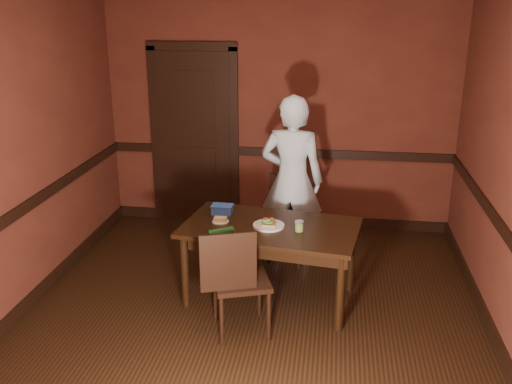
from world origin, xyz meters
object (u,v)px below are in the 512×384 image
(cheese_saucer, at_px, (220,220))
(sauce_jar, at_px, (299,226))
(chair_near, at_px, (241,279))
(sandwich_plate, at_px, (269,224))
(person, at_px, (292,180))
(food_tub, at_px, (222,209))
(chair_far, at_px, (291,221))
(dining_table, at_px, (270,262))

(cheese_saucer, bearing_deg, sauce_jar, -8.40)
(sauce_jar, distance_m, cheese_saucer, 0.72)
(chair_near, relative_size, sandwich_plate, 3.39)
(person, xyz_separation_m, sauce_jar, (0.14, -0.94, -0.11))
(sandwich_plate, height_order, food_tub, food_tub)
(person, distance_m, sauce_jar, 0.96)
(chair_near, height_order, food_tub, chair_near)
(person, height_order, sauce_jar, person)
(sauce_jar, relative_size, food_tub, 0.45)
(sandwich_plate, xyz_separation_m, sauce_jar, (0.27, -0.06, 0.03))
(sauce_jar, relative_size, cheese_saucer, 0.61)
(chair_far, xyz_separation_m, cheese_saucer, (-0.57, -0.82, 0.30))
(chair_near, height_order, sauce_jar, chair_near)
(sandwich_plate, bearing_deg, sauce_jar, -12.86)
(sauce_jar, xyz_separation_m, cheese_saucer, (-0.71, 0.11, -0.03))
(chair_near, distance_m, food_tub, 0.90)
(sandwich_plate, height_order, sauce_jar, sauce_jar)
(cheese_saucer, bearing_deg, food_tub, 96.85)
(dining_table, relative_size, sandwich_plate, 5.49)
(chair_near, relative_size, food_tub, 4.66)
(sauce_jar, bearing_deg, person, 98.58)
(chair_far, bearing_deg, person, 107.13)
(chair_far, bearing_deg, chair_near, -82.74)
(chair_far, distance_m, sandwich_plate, 0.93)
(chair_far, bearing_deg, cheese_saucer, -105.80)
(sandwich_plate, xyz_separation_m, food_tub, (-0.47, 0.26, 0.02))
(dining_table, bearing_deg, person, 90.55)
(person, height_order, cheese_saucer, person)
(dining_table, distance_m, sauce_jar, 0.49)
(chair_far, relative_size, cheese_saucer, 5.83)
(food_tub, bearing_deg, person, 48.58)
(chair_near, distance_m, sandwich_plate, 0.62)
(chair_far, xyz_separation_m, sandwich_plate, (-0.13, -0.86, 0.30))
(dining_table, bearing_deg, sandwich_plate, -115.47)
(chair_near, distance_m, cheese_saucer, 0.69)
(sandwich_plate, bearing_deg, chair_near, -106.54)
(sauce_jar, bearing_deg, dining_table, 161.80)
(chair_far, relative_size, sauce_jar, 9.55)
(sandwich_plate, bearing_deg, chair_far, 81.46)
(person, distance_m, sandwich_plate, 0.90)
(chair_far, distance_m, chair_near, 1.43)
(person, bearing_deg, sandwich_plate, 86.84)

